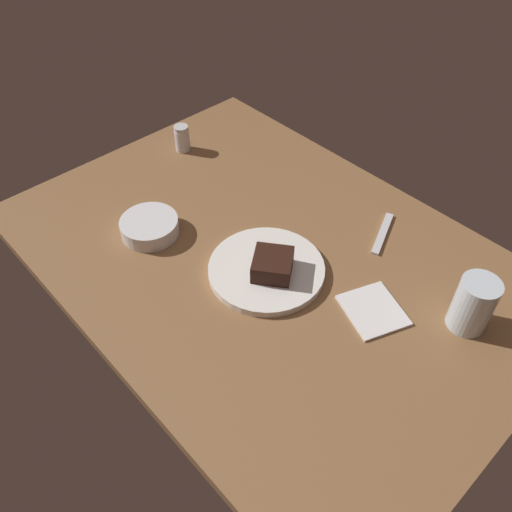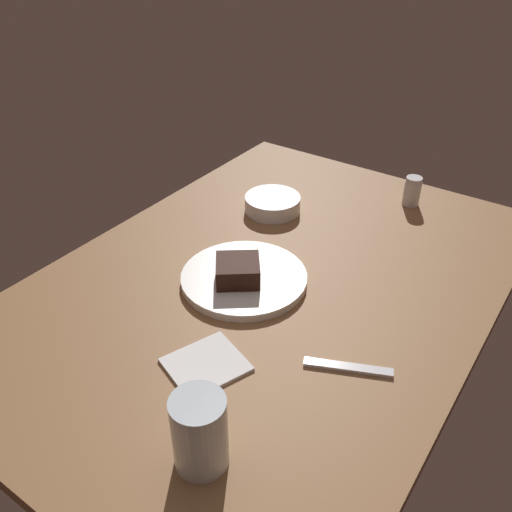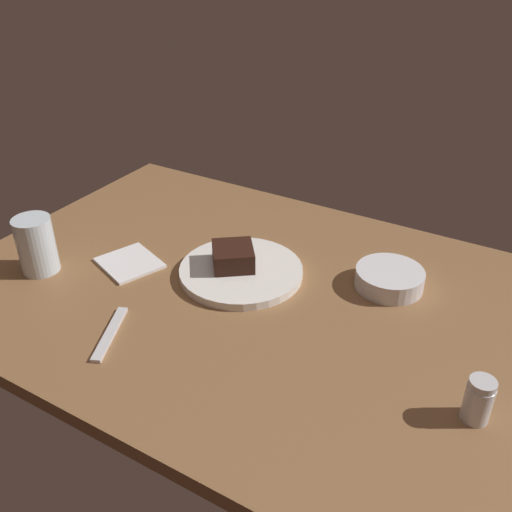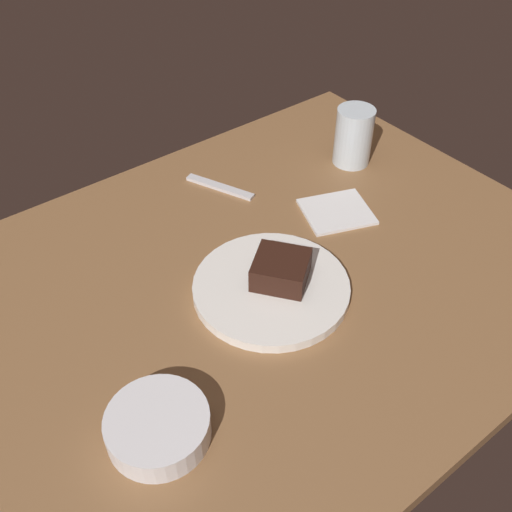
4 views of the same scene
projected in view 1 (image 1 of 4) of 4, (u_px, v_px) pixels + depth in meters
The scene contains 8 objects.
dining_table at pixel (267, 259), 121.78cm from camera, with size 120.00×84.00×3.00cm, color brown.
dessert_plate at pixel (266, 269), 116.22cm from camera, with size 25.83×25.83×1.75cm, color white.
chocolate_cake_slice at pixel (273, 265), 113.03cm from camera, with size 8.34×8.65×4.35cm, color black.
salt_shaker at pixel (182, 138), 147.90cm from camera, with size 4.22×4.22×7.53cm.
water_glass at pixel (473, 304), 102.53cm from camera, with size 7.81×7.81×12.16cm, color silver.
side_bowl at pixel (150, 227), 124.48cm from camera, with size 13.78×13.78×3.93cm, color silver.
dessert_spoon at pixel (383, 233), 125.21cm from camera, with size 15.00×1.80×0.70cm, color silver.
folded_napkin at pixel (373, 310), 108.87cm from camera, with size 12.49×11.19×0.60cm, color white.
Camera 1 is at (60.64, -59.63, 88.71)cm, focal length 36.88 mm.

